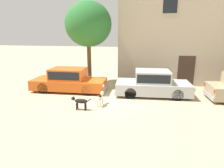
{
  "coord_description": "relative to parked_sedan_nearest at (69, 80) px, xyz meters",
  "views": [
    {
      "loc": [
        2.15,
        -9.85,
        3.63
      ],
      "look_at": [
        0.24,
        0.2,
        0.9
      ],
      "focal_mm": 31.11,
      "sensor_mm": 36.0,
      "label": 1
    }
  ],
  "objects": [
    {
      "name": "ground_plane",
      "position": [
        2.78,
        -1.38,
        -0.72
      ],
      "size": [
        80.0,
        80.0,
        0.0
      ],
      "primitive_type": "plane",
      "color": "tan"
    },
    {
      "name": "parked_sedan_second",
      "position": [
        5.22,
        0.06,
        0.01
      ],
      "size": [
        4.52,
        2.11,
        1.49
      ],
      "rotation": [
        0.0,
        0.0,
        0.07
      ],
      "color": "#B2B5BA",
      "rests_on": "ground_plane"
    },
    {
      "name": "stray_dog_tan",
      "position": [
        2.6,
        -2.13,
        -0.27
      ],
      "size": [
        0.24,
        0.97,
        0.68
      ],
      "rotation": [
        0.0,
        0.0,
        1.49
      ],
      "color": "beige",
      "rests_on": "ground_plane"
    },
    {
      "name": "acacia_tree_left",
      "position": [
        0.76,
        1.99,
        3.43
      ],
      "size": [
        3.2,
        2.88,
        5.69
      ],
      "color": "brown",
      "rests_on": "ground_plane"
    },
    {
      "name": "apartment_block",
      "position": [
        9.52,
        5.67,
        3.27
      ],
      "size": [
        13.6,
        6.19,
        7.98
      ],
      "color": "tan",
      "rests_on": "ground_plane"
    },
    {
      "name": "parked_sedan_nearest",
      "position": [
        0.0,
        0.0,
        0.0
      ],
      "size": [
        4.81,
        1.99,
        1.46
      ],
      "rotation": [
        0.0,
        0.0,
        0.05
      ],
      "color": "#D15619",
      "rests_on": "ground_plane"
    },
    {
      "name": "stray_dog_spotted",
      "position": [
        1.77,
        -2.9,
        -0.28
      ],
      "size": [
        1.04,
        0.24,
        0.67
      ],
      "rotation": [
        0.0,
        0.0,
        3.17
      ],
      "color": "black",
      "rests_on": "ground_plane"
    }
  ]
}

